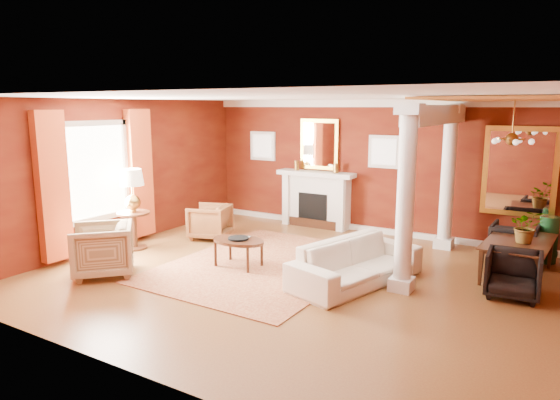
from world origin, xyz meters
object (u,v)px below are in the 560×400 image
Objects in this scene: sofa at (357,255)px; coffee_table at (238,242)px; armchair_leopard at (210,220)px; side_table at (132,195)px; dining_table at (520,249)px; armchair_stripe at (102,247)px.

sofa is 2.40× the size of coffee_table.
armchair_leopard is 0.82× the size of coffee_table.
armchair_leopard is at bearing 142.85° from coffee_table.
armchair_leopard is 2.05m from coffee_table.
side_table reaches higher than dining_table.
side_table is (-0.77, -1.37, 0.67)m from armchair_leopard.
sofa is 1.48× the size of side_table.
side_table is at bearing 161.96° from armchair_stripe.
armchair_leopard is 0.50× the size of side_table.
side_table is at bearing 110.91° from dining_table.
dining_table is at bearing 79.43° from armchair_leopard.
sofa reaches higher than coffee_table.
armchair_stripe is 6.85m from dining_table.
sofa is 3.83m from armchair_leopard.
sofa is 2.73m from dining_table.
armchair_stripe is at bearing 123.94° from dining_table.
coffee_table is 4.67m from dining_table.
armchair_stripe is (-0.03, -2.75, 0.08)m from armchair_leopard.
sofa is at bearing 58.24° from armchair_leopard.
coffee_table is at bearing 35.52° from armchair_leopard.
armchair_stripe is at bearing -61.68° from side_table.
side_table reaches higher than coffee_table.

